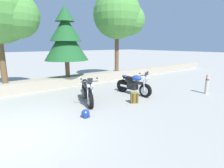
# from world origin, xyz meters

# --- Properties ---
(ground_plane) EXTENTS (120.00, 120.00, 0.00)m
(ground_plane) POSITION_xyz_m (0.00, 0.00, 0.00)
(ground_plane) COLOR #A3A099
(motorcycle_black_near_left) EXTENTS (0.98, 1.99, 1.18)m
(motorcycle_black_near_left) POSITION_xyz_m (3.07, 1.28, 0.49)
(motorcycle_black_near_left) COLOR black
(motorcycle_black_near_left) RESTS_ON ground
(motorcycle_blue_centre) EXTENTS (0.69, 2.06, 1.18)m
(motorcycle_blue_centre) POSITION_xyz_m (5.51, 1.07, 0.49)
(motorcycle_blue_centre) COLOR black
(motorcycle_blue_centre) RESTS_ON ground
(rider_backpack) EXTENTS (0.35, 0.34, 0.47)m
(rider_backpack) POSITION_xyz_m (4.60, 0.08, 0.24)
(rider_backpack) COLOR brown
(rider_backpack) RESTS_ON ground
(rider_helmet) EXTENTS (0.28, 0.28, 0.28)m
(rider_helmet) POSITION_xyz_m (2.25, -0.04, 0.14)
(rider_helmet) COLOR navy
(rider_helmet) RESTS_ON ground
(leafy_tree_mid_left) EXTENTS (3.33, 3.17, 5.01)m
(leafy_tree_mid_left) POSITION_xyz_m (0.74, 4.78, 3.89)
(leafy_tree_mid_left) COLOR brown
(leafy_tree_mid_left) RESTS_ON stone_wall
(pine_tree_mid_right) EXTENTS (2.45, 2.45, 3.90)m
(pine_tree_mid_right) POSITION_xyz_m (3.76, 4.75, 2.74)
(pine_tree_mid_right) COLOR brown
(pine_tree_mid_right) RESTS_ON stone_wall
(leafy_tree_far_right) EXTENTS (3.32, 3.16, 5.33)m
(leafy_tree_far_right) POSITION_xyz_m (7.62, 4.71, 4.22)
(leafy_tree_far_right) COLOR brown
(leafy_tree_far_right) RESTS_ON stone_wall
(guardrail_post) EXTENTS (0.17, 0.17, 0.95)m
(guardrail_post) POSITION_xyz_m (8.43, -1.04, 0.49)
(guardrail_post) COLOR #B7B2A8
(guardrail_post) RESTS_ON ground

